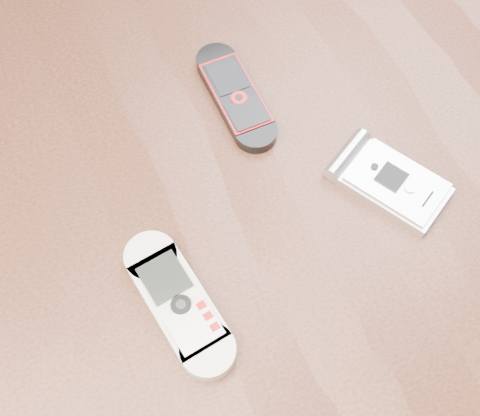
# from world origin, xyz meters

# --- Properties ---
(ground) EXTENTS (4.00, 4.00, 0.00)m
(ground) POSITION_xyz_m (0.00, 0.00, 0.00)
(ground) COLOR #472B19
(ground) RESTS_ON ground
(table) EXTENTS (1.20, 0.80, 0.75)m
(table) POSITION_xyz_m (0.00, 0.00, 0.64)
(table) COLOR black
(table) RESTS_ON ground
(nokia_white) EXTENTS (0.07, 0.15, 0.02)m
(nokia_white) POSITION_xyz_m (-0.08, -0.06, 0.76)
(nokia_white) COLOR beige
(nokia_white) RESTS_ON table
(nokia_black_red) EXTENTS (0.04, 0.14, 0.01)m
(nokia_black_red) POSITION_xyz_m (0.05, 0.12, 0.76)
(nokia_black_red) COLOR black
(nokia_black_red) RESTS_ON table
(motorola_razr) EXTENTS (0.10, 0.12, 0.02)m
(motorola_razr) POSITION_xyz_m (0.14, -0.03, 0.76)
(motorola_razr) COLOR silver
(motorola_razr) RESTS_ON table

